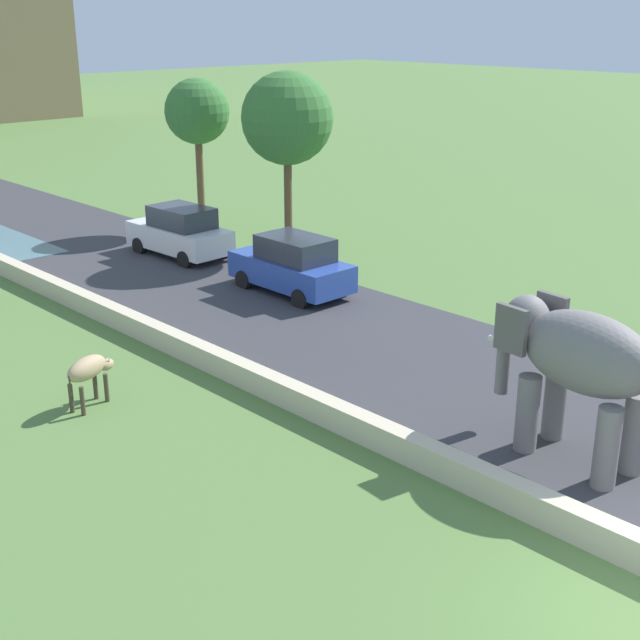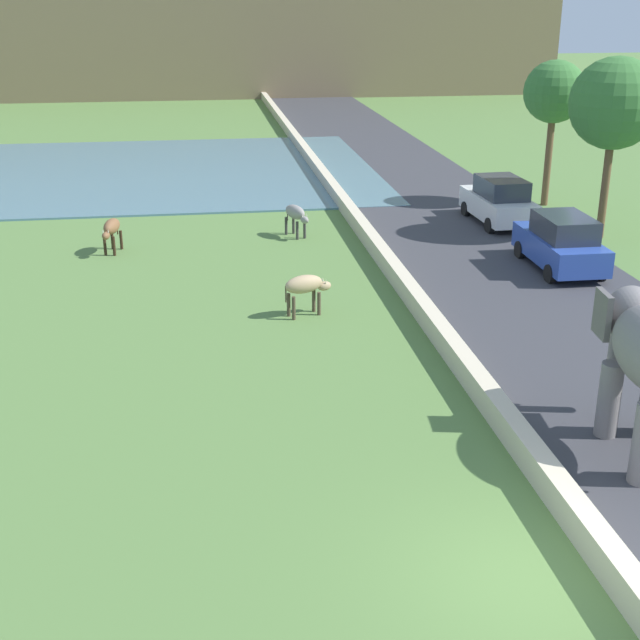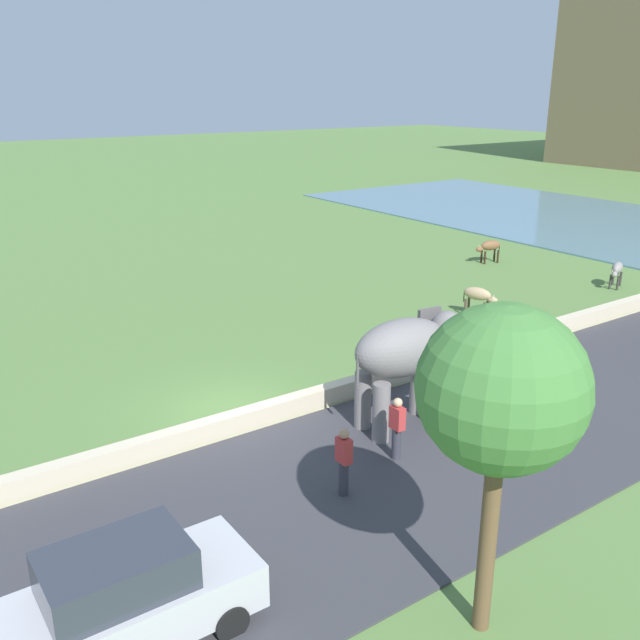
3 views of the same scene
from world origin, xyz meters
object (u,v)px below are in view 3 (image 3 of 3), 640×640
at_px(person_beside_elephant, 397,428).
at_px(cow_tan, 478,296).
at_px(cow_brown, 490,247).
at_px(cow_grey, 617,270).
at_px(person_trailing, 344,461).
at_px(car_silver, 128,596).
at_px(elephant, 409,354).

bearing_deg(person_beside_elephant, cow_tan, 123.74).
relative_size(cow_brown, cow_grey, 1.02).
bearing_deg(cow_tan, person_trailing, -59.00).
distance_m(cow_brown, cow_tan, 8.93).
distance_m(person_beside_elephant, cow_brown, 20.67).
height_order(car_silver, cow_brown, car_silver).
distance_m(elephant, cow_tan, 10.01).
bearing_deg(cow_brown, person_beside_elephant, -53.83).
bearing_deg(person_beside_elephant, car_silver, -75.00).
height_order(elephant, cow_brown, elephant).
bearing_deg(person_trailing, cow_tan, 121.00).
xyz_separation_m(car_silver, cow_tan, (-8.46, 16.98, -0.06)).
height_order(car_silver, cow_grey, car_silver).
distance_m(person_beside_elephant, person_trailing, 2.00).
bearing_deg(person_trailing, car_silver, -74.90).
distance_m(person_beside_elephant, car_silver, 7.45).
xyz_separation_m(person_trailing, cow_tan, (-7.04, 11.72, -0.04)).
xyz_separation_m(cow_brown, cow_tan, (5.66, -6.90, 0.00)).
distance_m(car_silver, cow_grey, 26.16).
distance_m(person_beside_elephant, cow_tan, 11.77).
xyz_separation_m(person_beside_elephant, person_trailing, (0.51, -1.93, 0.00)).
distance_m(elephant, cow_brown, 18.87).
bearing_deg(person_trailing, person_beside_elephant, 104.70).
xyz_separation_m(cow_brown, cow_grey, (6.36, 1.10, 0.00)).
bearing_deg(cow_grey, cow_brown, -170.18).
bearing_deg(cow_brown, cow_grey, 9.82).
relative_size(person_beside_elephant, cow_grey, 1.16).
relative_size(elephant, car_silver, 0.88).
bearing_deg(elephant, cow_tan, 122.47).
height_order(elephant, person_trailing, elephant).
bearing_deg(person_beside_elephant, elephant, 130.57).
bearing_deg(elephant, person_trailing, -62.88).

